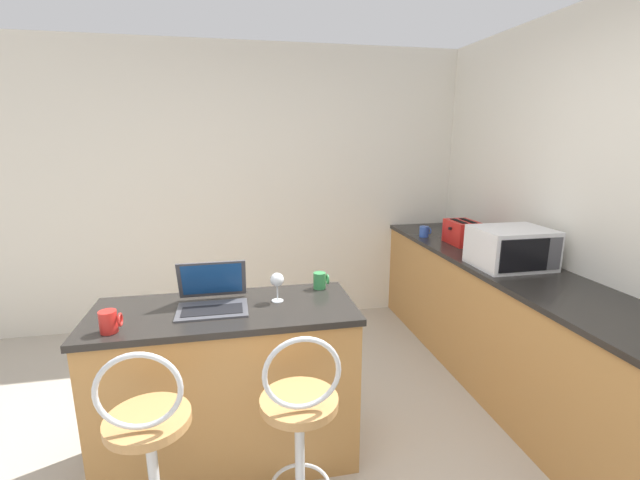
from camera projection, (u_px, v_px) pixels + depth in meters
wall_back at (260, 189)px, 4.05m from camera, size 12.00×0.06×2.60m
breakfast_bar at (229, 385)px, 2.35m from camera, size 1.37×0.58×0.90m
counter_right at (502, 323)px, 3.12m from camera, size 0.63×3.01×0.90m
bar_stool_near at (151, 463)px, 1.75m from camera, size 0.40×0.40×1.02m
bar_stool_far at (300, 442)px, 1.87m from camera, size 0.40×0.40×1.02m
laptop at (212, 296)px, 2.25m from camera, size 0.36×0.31×0.24m
microwave at (511, 248)px, 2.93m from camera, size 0.49×0.40×0.27m
toaster at (462, 232)px, 3.58m from camera, size 0.23×0.30×0.20m
mug_red at (109, 322)px, 1.95m from camera, size 0.10×0.08×0.10m
mug_green at (320, 280)px, 2.53m from camera, size 0.09×0.07×0.10m
mug_blue at (424, 231)px, 3.85m from camera, size 0.10×0.08×0.09m
mug_white at (453, 223)px, 4.23m from camera, size 0.10×0.09×0.09m
wine_glass_tall at (277, 281)px, 2.31m from camera, size 0.07×0.07×0.16m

